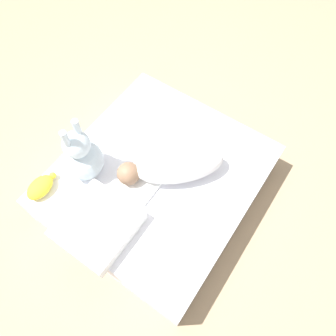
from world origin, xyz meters
name	(u,v)px	position (x,y,z in m)	size (l,w,h in m)	color
ground_plane	(158,191)	(0.00, 0.00, 0.00)	(12.00, 12.00, 0.00)	#9E8466
bed_mattress	(158,182)	(0.00, 0.00, 0.12)	(1.10, 1.01, 0.23)	white
burp_cloth	(140,183)	(-0.10, 0.03, 0.24)	(0.20, 0.19, 0.02)	white
swaddled_baby	(174,165)	(0.05, -0.08, 0.32)	(0.49, 0.49, 0.17)	white
pillow	(98,226)	(-0.42, 0.06, 0.27)	(0.35, 0.34, 0.08)	white
bunny_plush	(82,157)	(-0.20, 0.32, 0.37)	(0.21, 0.21, 0.40)	silver
turtle_plush	(41,187)	(-0.43, 0.44, 0.27)	(0.19, 0.10, 0.07)	yellow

